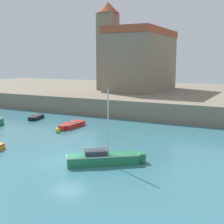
% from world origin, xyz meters
% --- Properties ---
extents(ground_plane, '(200.00, 200.00, 0.00)m').
position_xyz_m(ground_plane, '(0.00, 0.00, 0.00)').
color(ground_plane, teal).
extents(quay_seawall, '(120.00, 40.00, 2.53)m').
position_xyz_m(quay_seawall, '(0.00, 38.50, 1.26)').
color(quay_seawall, gray).
rests_on(quay_seawall, ground).
extents(dinghy_black_1, '(1.80, 3.56, 0.63)m').
position_xyz_m(dinghy_black_1, '(-14.53, 13.14, 0.30)').
color(dinghy_black_1, black).
rests_on(dinghy_black_1, ground).
extents(dinghy_red_3, '(1.31, 4.28, 0.67)m').
position_xyz_m(dinghy_red_3, '(-6.98, 10.78, 0.32)').
color(dinghy_red_3, red).
rests_on(dinghy_red_3, ground).
extents(sailboat_green_5, '(5.41, 4.47, 5.75)m').
position_xyz_m(sailboat_green_5, '(3.08, 0.59, 0.49)').
color(sailboat_green_5, '#237A4C').
rests_on(sailboat_green_5, ground).
extents(mooring_buoy, '(0.54, 0.54, 0.54)m').
position_xyz_m(mooring_buoy, '(-6.78, 7.72, 0.27)').
color(mooring_buoy, yellow).
rests_on(mooring_buoy, ground).
extents(church, '(12.23, 16.28, 16.04)m').
position_xyz_m(church, '(-8.62, 34.73, 8.44)').
color(church, gray).
rests_on(church, quay_seawall).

